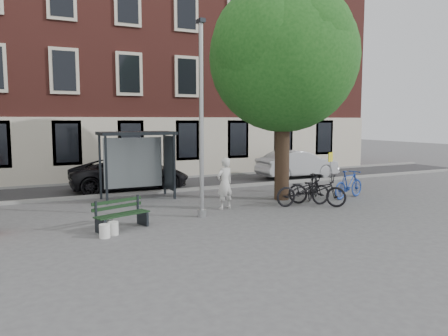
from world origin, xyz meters
TOP-DOWN VIEW (x-y plane):
  - ground at (0.00, 0.00)m, footprint 90.00×90.00m
  - road at (0.00, 7.00)m, footprint 40.00×4.00m
  - curb_near at (0.00, 5.00)m, footprint 40.00×0.25m
  - curb_far at (0.00, 9.00)m, footprint 40.00×0.25m
  - building_row at (0.00, 13.00)m, footprint 30.00×8.00m
  - lamppost at (0.00, 0.00)m, footprint 0.28×0.35m
  - tree_right at (4.01, 1.38)m, footprint 5.76×5.60m
  - bus_shelter at (-0.61, 4.11)m, footprint 2.85×1.45m
  - painter at (1.20, 0.80)m, footprint 0.74×0.58m
  - bench at (-2.65, -0.42)m, footprint 1.67×1.00m
  - bike_a at (4.00, 0.09)m, footprint 2.21×0.98m
  - bike_b at (6.50, 0.54)m, footprint 1.92×0.99m
  - bike_c at (4.47, -0.06)m, footprint 1.85×2.16m
  - bike_d at (5.15, 1.00)m, footprint 1.58×1.42m
  - car_dark at (-0.73, 6.28)m, footprint 5.23×2.60m
  - car_silver at (8.33, 6.50)m, footprint 4.45×1.56m
  - bucket_a at (-3.26, -1.17)m, footprint 0.30×0.30m
  - bucket_b at (-3.00, -0.98)m, footprint 0.31×0.31m
  - bucket_c at (-3.00, -0.37)m, footprint 0.36×0.36m
  - notice_sign at (6.64, 1.83)m, footprint 0.29×0.12m

SIDE VIEW (x-z plane):
  - ground at x=0.00m, z-range 0.00..0.00m
  - road at x=0.00m, z-range 0.00..0.01m
  - curb_near at x=0.00m, z-range 0.00..0.12m
  - curb_far at x=0.00m, z-range 0.00..0.12m
  - bucket_a at x=-3.26m, z-range 0.00..0.36m
  - bucket_b at x=-3.00m, z-range 0.00..0.36m
  - bucket_c at x=-3.00m, z-range 0.00..0.36m
  - bench at x=-2.65m, z-range -0.03..0.79m
  - bike_d at x=5.15m, z-range 0.00..1.00m
  - bike_b at x=6.50m, z-range 0.00..1.11m
  - bike_c at x=4.47m, z-range 0.00..1.12m
  - bike_a at x=4.00m, z-range 0.00..1.12m
  - car_dark at x=-0.73m, z-range 0.00..1.42m
  - car_silver at x=8.33m, z-range 0.00..1.46m
  - painter at x=1.20m, z-range 0.00..1.79m
  - notice_sign at x=6.64m, z-range 0.35..2.06m
  - bus_shelter at x=-0.61m, z-range 0.61..3.23m
  - lamppost at x=0.00m, z-range -0.27..5.84m
  - tree_right at x=4.01m, z-range 1.52..9.72m
  - building_row at x=0.00m, z-range 0.00..14.00m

